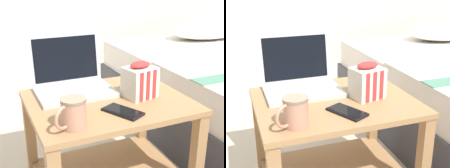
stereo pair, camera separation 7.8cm
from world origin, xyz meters
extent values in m
ellipsoid|color=silver|center=(1.21, 0.85, 0.54)|extent=(0.63, 0.36, 0.14)
cube|color=#997047|center=(0.00, 0.00, 0.46)|extent=(0.63, 0.51, 0.02)
cube|color=#997047|center=(0.29, -0.23, 0.22)|extent=(0.04, 0.04, 0.45)
cube|color=#997047|center=(-0.29, 0.23, 0.22)|extent=(0.04, 0.04, 0.45)
cube|color=#997047|center=(0.29, 0.23, 0.22)|extent=(0.04, 0.04, 0.45)
cube|color=#B7BABC|center=(-0.10, 0.11, 0.48)|extent=(0.32, 0.22, 0.02)
cube|color=silver|center=(-0.10, 0.13, 0.49)|extent=(0.27, 0.12, 0.00)
cube|color=silver|center=(-0.10, 0.05, 0.49)|extent=(0.09, 0.05, 0.00)
cube|color=#B7BABC|center=(-0.10, 0.24, 0.60)|extent=(0.32, 0.04, 0.22)
cube|color=black|center=(-0.10, 0.23, 0.60)|extent=(0.29, 0.03, 0.19)
cube|color=red|center=(-0.11, 0.25, 0.62)|extent=(0.03, 0.01, 0.04)
cube|color=black|center=(-0.09, 0.24, 0.56)|extent=(0.03, 0.01, 0.04)
cube|color=black|center=(-0.03, 0.25, 0.65)|extent=(0.03, 0.01, 0.03)
cube|color=black|center=(-0.08, 0.24, 0.58)|extent=(0.05, 0.01, 0.03)
cylinder|color=tan|center=(-0.20, -0.17, 0.52)|extent=(0.08, 0.08, 0.10)
cylinder|color=#7F6B56|center=(-0.20, -0.17, 0.57)|extent=(0.09, 0.09, 0.01)
cylinder|color=black|center=(-0.20, -0.17, 0.56)|extent=(0.07, 0.07, 0.01)
torus|color=tan|center=(-0.24, -0.20, 0.52)|extent=(0.07, 0.05, 0.08)
cube|color=silver|center=(0.13, -0.02, 0.53)|extent=(0.14, 0.12, 0.13)
cube|color=red|center=(0.11, -0.08, 0.53)|extent=(0.02, 0.01, 0.12)
cube|color=red|center=(0.14, -0.07, 0.53)|extent=(0.02, 0.01, 0.12)
cube|color=red|center=(0.18, -0.06, 0.53)|extent=(0.02, 0.01, 0.12)
ellipsoid|color=red|center=(0.13, -0.02, 0.61)|extent=(0.10, 0.08, 0.02)
cube|color=black|center=(0.00, -0.13, 0.48)|extent=(0.13, 0.17, 0.01)
cube|color=black|center=(0.00, -0.13, 0.48)|extent=(0.12, 0.15, 0.00)
camera|label=1|loc=(-0.46, -1.07, 0.96)|focal=50.00mm
camera|label=2|loc=(-0.39, -1.10, 0.96)|focal=50.00mm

